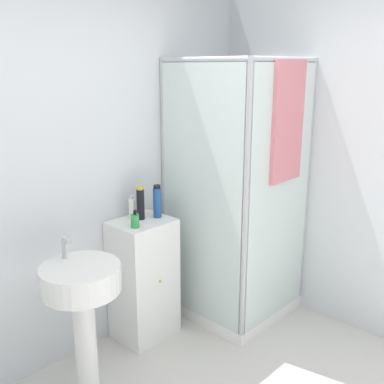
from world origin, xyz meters
TOP-DOWN VIEW (x-y plane):
  - wall_back at (0.00, 1.70)m, footprint 6.40×0.06m
  - shower_enclosure at (1.21, 1.18)m, footprint 0.81×0.84m
  - vanity_cabinet at (0.51, 1.49)m, footprint 0.41×0.36m
  - sink at (-0.16, 1.23)m, footprint 0.45×0.45m
  - soap_dispenser at (0.39, 1.42)m, footprint 0.06×0.06m
  - shampoo_bottle_tall_black at (0.53, 1.52)m, footprint 0.05×0.05m
  - shampoo_bottle_blue at (0.64, 1.47)m, footprint 0.06×0.06m
  - lotion_bottle_white at (0.50, 1.58)m, footprint 0.04×0.04m

SIDE VIEW (x-z plane):
  - vanity_cabinet at x=0.51m, z-range 0.00..0.89m
  - shower_enclosure at x=1.21m, z-range -0.40..1.58m
  - sink at x=-0.16m, z-range 0.17..1.16m
  - soap_dispenser at x=0.39m, z-range 0.87..1.00m
  - lotion_bottle_white at x=0.50m, z-range 0.87..1.05m
  - shampoo_bottle_blue at x=0.64m, z-range 0.88..1.12m
  - shampoo_bottle_tall_black at x=0.53m, z-range 0.88..1.12m
  - wall_back at x=0.00m, z-range 0.00..2.50m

